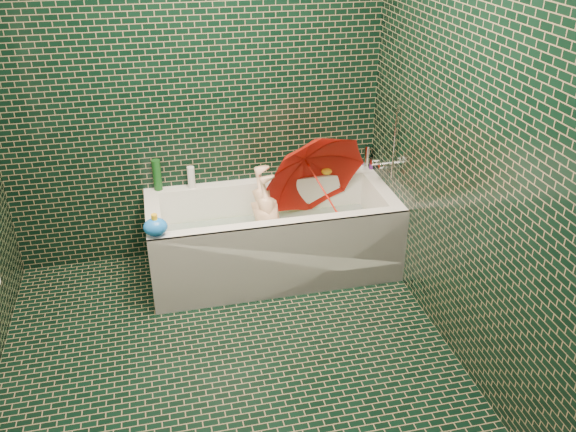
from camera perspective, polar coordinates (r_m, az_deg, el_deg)
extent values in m
plane|color=black|center=(3.58, -5.22, -14.51)|extent=(2.80, 2.80, 0.00)
plane|color=black|center=(4.19, -8.89, 11.74)|extent=(2.80, 0.00, 2.80)
plane|color=black|center=(1.71, 0.14, -15.08)|extent=(2.80, 0.00, 2.80)
plane|color=black|center=(3.27, 16.99, 6.04)|extent=(0.00, 2.80, 2.80)
cube|color=white|center=(4.39, -1.44, -4.00)|extent=(1.70, 0.75, 0.15)
cube|color=white|center=(4.53, -2.33, 1.09)|extent=(1.70, 0.10, 0.40)
cube|color=white|center=(3.98, -0.52, -3.10)|extent=(1.70, 0.10, 0.40)
cube|color=white|center=(4.46, 8.63, 0.29)|extent=(0.10, 0.55, 0.40)
cube|color=white|center=(4.19, -12.27, -2.07)|extent=(0.10, 0.55, 0.40)
cube|color=white|center=(3.98, -0.39, -4.31)|extent=(1.70, 0.02, 0.55)
cube|color=#49C126|center=(4.35, -1.45, -3.10)|extent=(1.35, 0.47, 0.01)
cube|color=silver|center=(4.28, -1.48, -1.45)|extent=(1.48, 0.53, 0.00)
cylinder|color=silver|center=(4.31, 9.36, 4.79)|extent=(0.14, 0.05, 0.05)
cylinder|color=silver|center=(4.33, 8.09, 5.02)|extent=(0.05, 0.04, 0.04)
cylinder|color=silver|center=(4.13, 9.98, 7.03)|extent=(0.01, 0.01, 0.55)
imported|color=beige|center=(4.26, -1.60, -1.38)|extent=(0.94, 0.38, 0.31)
imported|color=red|center=(4.21, 3.23, 2.60)|extent=(1.05, 0.94, 1.12)
imported|color=white|center=(4.63, 6.62, 4.31)|extent=(0.11, 0.11, 0.22)
imported|color=#511B68|center=(4.65, 7.34, 4.36)|extent=(0.12, 0.12, 0.21)
imported|color=#134316|center=(4.57, 5.49, 4.03)|extent=(0.17, 0.17, 0.18)
cylinder|color=#134316|center=(4.55, 5.00, 5.51)|extent=(0.07, 0.07, 0.23)
cylinder|color=silver|center=(4.62, 7.40, 5.44)|extent=(0.06, 0.06, 0.19)
cylinder|color=#134316|center=(4.35, -12.16, 3.77)|extent=(0.06, 0.06, 0.22)
cylinder|color=white|center=(4.35, -9.04, 3.59)|extent=(0.05, 0.05, 0.16)
ellipsoid|color=yellow|center=(4.51, 3.64, 4.24)|extent=(0.09, 0.07, 0.06)
sphere|color=yellow|center=(4.51, 4.07, 4.73)|extent=(0.04, 0.04, 0.04)
cone|color=orange|center=(4.52, 4.33, 4.72)|extent=(0.02, 0.02, 0.02)
ellipsoid|color=blue|center=(3.78, -12.30, -1.02)|extent=(0.18, 0.16, 0.11)
cylinder|color=yellow|center=(3.75, -12.40, -0.13)|extent=(0.04, 0.04, 0.04)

